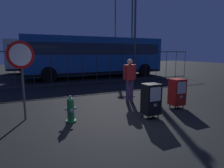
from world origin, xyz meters
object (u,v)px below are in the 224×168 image
newspaper_box_secondary (177,92)px  pedestrian (130,78)px  bus_far (68,54)px  stop_sign (21,64)px  street_light_near_right (135,10)px  street_light_near_left (132,19)px  street_light_far_left (115,26)px  traffic_cone (129,91)px  bus_near (96,55)px  newspaper_box_primary (151,99)px  fire_hydrant (71,110)px

newspaper_box_secondary → pedestrian: (-1.05, 1.46, 0.38)m
pedestrian → bus_far: 12.31m
stop_sign → street_light_near_right: 9.98m
street_light_near_left → street_light_far_left: (0.94, 5.16, 0.12)m
stop_sign → traffic_cone: 4.60m
bus_near → newspaper_box_primary: bearing=-100.9°
fire_hydrant → traffic_cone: bearing=33.8°
traffic_cone → bus_far: bearing=90.9°
stop_sign → newspaper_box_primary: bearing=-22.0°
bus_far → street_light_far_left: 6.27m
stop_sign → pedestrian: bearing=8.4°
bus_near → street_light_far_left: bearing=51.3°
newspaper_box_secondary → street_light_near_left: bearing=68.5°
pedestrian → bus_near: bearing=79.6°
street_light_near_left → bus_near: bearing=-176.0°
newspaper_box_primary → street_light_near_left: 11.80m
stop_sign → street_light_near_left: bearing=44.9°
newspaper_box_secondary → street_light_near_right: size_ratio=0.12×
fire_hydrant → newspaper_box_secondary: newspaper_box_secondary is taller
newspaper_box_primary → stop_sign: 3.78m
newspaper_box_primary → stop_sign: size_ratio=0.46×
street_light_near_left → bus_far: bearing=135.6°
street_light_near_left → street_light_near_right: (-1.19, -2.43, 0.11)m
fire_hydrant → bus_far: bearing=78.1°
newspaper_box_secondary → stop_sign: stop_sign is taller
pedestrian → newspaper_box_secondary: bearing=-54.2°
newspaper_box_secondary → traffic_cone: size_ratio=1.92×
fire_hydrant → street_light_near_right: (6.15, 6.75, 4.40)m
newspaper_box_primary → newspaper_box_secondary: same height
newspaper_box_secondary → bus_near: (0.36, 9.13, 1.14)m
newspaper_box_primary → bus_far: bus_far is taller
pedestrian → bus_near: bus_near is taller
fire_hydrant → street_light_far_left: size_ratio=0.09×
pedestrian → street_light_near_left: street_light_near_left is taller
stop_sign → fire_hydrant: bearing=-32.0°
stop_sign → street_light_far_left: 16.87m
bus_near → street_light_far_left: street_light_far_left is taller
traffic_cone → bus_near: bus_near is taller
fire_hydrant → traffic_cone: size_ratio=1.41×
street_light_far_left → newspaper_box_secondary: bearing=-107.7°
fire_hydrant → newspaper_box_primary: 2.33m
bus_far → street_light_near_left: street_light_near_left is taller
newspaper_box_secondary → street_light_near_right: (2.49, 6.93, 4.18)m
traffic_cone → street_light_near_right: (3.10, 4.71, 4.50)m
newspaper_box_secondary → street_light_near_right: bearing=70.2°
bus_near → street_light_near_right: (2.14, -2.20, 3.05)m
fire_hydrant → traffic_cone: 3.67m
traffic_cone → newspaper_box_secondary: bearing=-74.6°
bus_near → street_light_near_left: bearing=3.6°
pedestrian → traffic_cone: 1.12m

